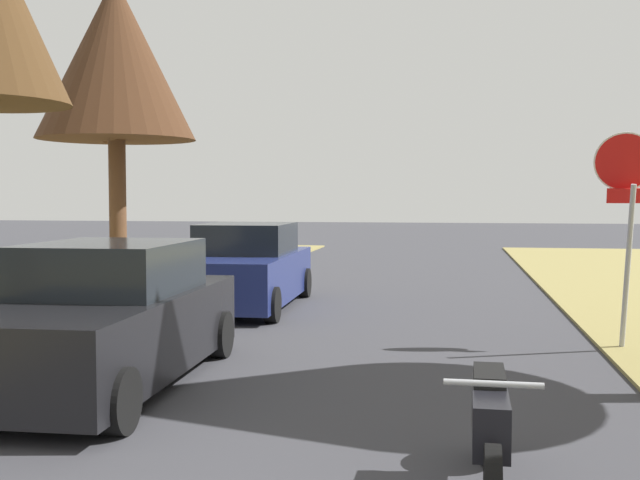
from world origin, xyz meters
TOP-DOWN VIEW (x-y plane):
  - stop_sign_far at (3.89, 9.38)m, footprint 0.82×0.73m
  - street_tree_left_far at (-5.97, 15.16)m, footprint 3.59×3.59m
  - parked_sedan_black at (-2.17, 6.41)m, footprint 2.04×4.45m
  - parked_sedan_navy at (-2.23, 12.49)m, footprint 2.04×4.45m
  - parked_motorcycle at (1.87, 3.85)m, footprint 0.60×2.05m

SIDE VIEW (x-z plane):
  - parked_motorcycle at x=1.87m, z-range 0.00..0.97m
  - parked_sedan_black at x=-2.17m, z-range -0.06..1.51m
  - parked_sedan_navy at x=-2.23m, z-range -0.06..1.51m
  - stop_sign_far at x=3.89m, z-range 0.69..3.60m
  - street_tree_left_far at x=-5.97m, z-range 1.68..8.69m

